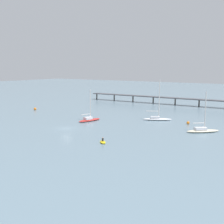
{
  "coord_description": "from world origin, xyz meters",
  "views": [
    {
      "loc": [
        47.85,
        -51.09,
        14.67
      ],
      "look_at": [
        0.0,
        19.09,
        1.5
      ],
      "focal_mm": 48.04,
      "sensor_mm": 36.0,
      "label": 1
    }
  ],
  "objects_px": {
    "mooring_buoy_outer": "(188,123)",
    "sailboat_white": "(157,118)",
    "pier": "(197,97)",
    "mooring_buoy_mid": "(35,109)",
    "dinghy_yellow": "(103,142)",
    "sailboat_cream": "(202,130)",
    "sailboat_red": "(89,119)"
  },
  "relations": [
    {
      "from": "sailboat_red",
      "to": "sailboat_white",
      "type": "bearing_deg",
      "value": 37.94
    },
    {
      "from": "sailboat_red",
      "to": "mooring_buoy_mid",
      "type": "height_order",
      "value": "sailboat_red"
    },
    {
      "from": "dinghy_yellow",
      "to": "mooring_buoy_mid",
      "type": "bearing_deg",
      "value": 153.52
    },
    {
      "from": "mooring_buoy_outer",
      "to": "dinghy_yellow",
      "type": "bearing_deg",
      "value": -104.27
    },
    {
      "from": "mooring_buoy_mid",
      "to": "dinghy_yellow",
      "type": "bearing_deg",
      "value": -26.48
    },
    {
      "from": "pier",
      "to": "mooring_buoy_mid",
      "type": "height_order",
      "value": "pier"
    },
    {
      "from": "dinghy_yellow",
      "to": "mooring_buoy_outer",
      "type": "distance_m",
      "value": 28.08
    },
    {
      "from": "sailboat_white",
      "to": "mooring_buoy_outer",
      "type": "xyz_separation_m",
      "value": [
        8.94,
        -0.61,
        -0.29
      ]
    },
    {
      "from": "dinghy_yellow",
      "to": "mooring_buoy_outer",
      "type": "xyz_separation_m",
      "value": [
        6.92,
        27.21,
        0.16
      ]
    },
    {
      "from": "sailboat_cream",
      "to": "sailboat_white",
      "type": "height_order",
      "value": "sailboat_white"
    },
    {
      "from": "pier",
      "to": "dinghy_yellow",
      "type": "bearing_deg",
      "value": -87.91
    },
    {
      "from": "sailboat_white",
      "to": "sailboat_red",
      "type": "bearing_deg",
      "value": -142.06
    },
    {
      "from": "mooring_buoy_outer",
      "to": "pier",
      "type": "bearing_deg",
      "value": 105.17
    },
    {
      "from": "pier",
      "to": "sailboat_white",
      "type": "bearing_deg",
      "value": -89.65
    },
    {
      "from": "mooring_buoy_mid",
      "to": "sailboat_white",
      "type": "bearing_deg",
      "value": 8.26
    },
    {
      "from": "pier",
      "to": "dinghy_yellow",
      "type": "height_order",
      "value": "pier"
    },
    {
      "from": "sailboat_white",
      "to": "dinghy_yellow",
      "type": "height_order",
      "value": "sailboat_white"
    },
    {
      "from": "mooring_buoy_mid",
      "to": "mooring_buoy_outer",
      "type": "bearing_deg",
      "value": 6.13
    },
    {
      "from": "sailboat_white",
      "to": "sailboat_cream",
      "type": "bearing_deg",
      "value": -27.59
    },
    {
      "from": "sailboat_red",
      "to": "mooring_buoy_outer",
      "type": "xyz_separation_m",
      "value": [
        23.43,
        10.68,
        -0.15
      ]
    },
    {
      "from": "sailboat_cream",
      "to": "sailboat_white",
      "type": "distance_m",
      "value": 16.78
    },
    {
      "from": "sailboat_white",
      "to": "mooring_buoy_outer",
      "type": "distance_m",
      "value": 8.96
    },
    {
      "from": "pier",
      "to": "sailboat_white",
      "type": "relative_size",
      "value": 5.82
    },
    {
      "from": "mooring_buoy_outer",
      "to": "sailboat_red",
      "type": "bearing_deg",
      "value": -155.48
    },
    {
      "from": "pier",
      "to": "sailboat_cream",
      "type": "xyz_separation_m",
      "value": [
        15.07,
        -40.89,
        -2.88
      ]
    },
    {
      "from": "mooring_buoy_outer",
      "to": "sailboat_white",
      "type": "bearing_deg",
      "value": 176.09
    },
    {
      "from": "pier",
      "to": "dinghy_yellow",
      "type": "relative_size",
      "value": 27.68
    },
    {
      "from": "pier",
      "to": "sailboat_white",
      "type": "height_order",
      "value": "sailboat_white"
    },
    {
      "from": "mooring_buoy_outer",
      "to": "mooring_buoy_mid",
      "type": "height_order",
      "value": "mooring_buoy_mid"
    },
    {
      "from": "sailboat_cream",
      "to": "mooring_buoy_outer",
      "type": "relative_size",
      "value": 12.0
    },
    {
      "from": "sailboat_red",
      "to": "sailboat_white",
      "type": "xyz_separation_m",
      "value": [
        14.49,
        11.3,
        0.14
      ]
    },
    {
      "from": "sailboat_cream",
      "to": "sailboat_white",
      "type": "xyz_separation_m",
      "value": [
        -14.87,
        7.77,
        0.11
      ]
    }
  ]
}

